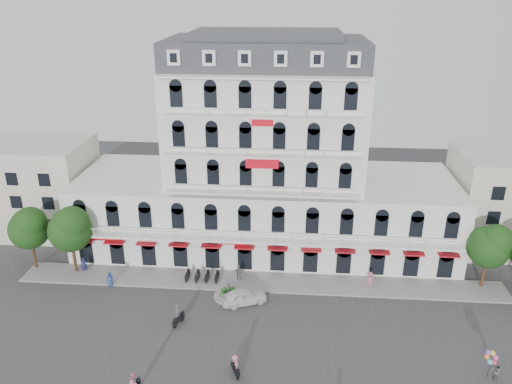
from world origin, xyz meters
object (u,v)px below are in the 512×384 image
object	(u,v)px
parked_car	(244,296)
rider_west	(178,315)
rider_center	(235,365)
rider_southwest	(134,383)
balloon_vendor	(494,367)

from	to	relation	value
parked_car	rider_west	size ratio (longest dim) A/B	2.06
rider_west	rider_center	distance (m)	8.83
parked_car	rider_southwest	bearing A→B (deg)	129.28
rider_southwest	rider_center	xyz separation A→B (m)	(7.75, 2.80, -0.08)
rider_west	balloon_vendor	size ratio (longest dim) A/B	0.93
rider_southwest	balloon_vendor	size ratio (longest dim) A/B	0.90
rider_center	rider_southwest	bearing A→B (deg)	-94.76
balloon_vendor	rider_center	bearing A→B (deg)	-176.71
rider_west	rider_southwest	size ratio (longest dim) A/B	1.04
parked_car	balloon_vendor	xyz separation A→B (m)	(21.59, -8.98, 0.46)
parked_car	balloon_vendor	bearing A→B (deg)	-133.51
rider_center	balloon_vendor	bearing A→B (deg)	68.64
rider_center	balloon_vendor	size ratio (longest dim) A/B	0.82
rider_center	balloon_vendor	distance (m)	21.33
rider_southwest	rider_center	world-z (taller)	rider_southwest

